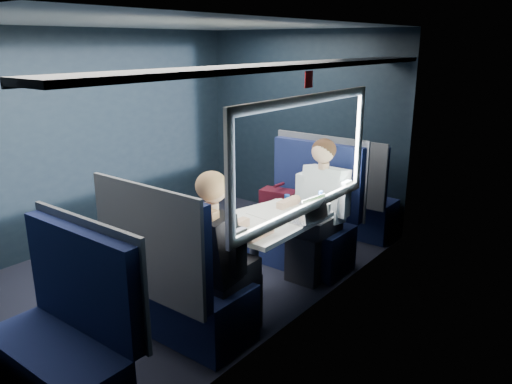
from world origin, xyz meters
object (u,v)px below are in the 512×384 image
Objects in this scene: seat_row_back at (66,345)px; laptop at (309,214)px; man at (319,202)px; table at (269,228)px; seat_bay_near at (304,221)px; woman at (218,249)px; bottle_small at (320,205)px; seat_row_front at (348,201)px; cup at (327,208)px; seat_bay_far at (178,287)px.

laptop is (0.48, 1.95, 0.39)m from seat_row_back.
man reaches higher than seat_row_back.
seat_bay_near is (-0.20, 0.87, -0.24)m from table.
woman is 0.90m from laptop.
bottle_small reaches higher than table.
cup is (0.48, -1.36, 0.37)m from seat_row_front.
seat_bay_near is 1.09× the size of seat_row_back.
cup is (0.00, 0.28, -0.02)m from laptop.
seat_bay_far is at bearing -111.72° from bottle_small.
man is 4.20× the size of laptop.
seat_row_back is 2.53m from man.
laptop reaches higher than cup.
man is 1.00× the size of woman.
seat_bay_near is 5.74× the size of bottle_small.
cup is at bearing -40.98° from seat_bay_near.
table is 0.54m from cup.
seat_row_front reaches higher than cup.
seat_bay_far is 0.92m from seat_row_back.
laptop is 3.69× the size of cup.
seat_row_back is 2.32m from cup.
seat_bay_far is 0.95× the size of woman.
woman is 15.48× the size of cup.
table is 0.76× the size of man.
table is at bearing -95.52° from man.
woman reaches higher than seat_bay_far.
man is 0.35m from cup.
man is (0.25, 1.57, 0.30)m from seat_bay_far.
laptop is (0.48, -1.64, 0.39)m from seat_row_front.
woman is 6.02× the size of bottle_small.
seat_bay_far is 0.95× the size of man.
woman is at bearing -84.30° from seat_row_front.
man reaches higher than seat_bay_near.
seat_row_front is (-0.18, 1.80, -0.25)m from table.
cup is at bearing -48.36° from man.
bottle_small is at bearing -71.87° from seat_row_front.
table is 0.48m from bottle_small.
seat_bay_near is at bearing 90.53° from seat_bay_far.
seat_bay_far is at bearing -90.00° from seat_row_front.
seat_bay_near is 1.63m from woman.
seat_row_front is 13.59× the size of cup.
cup is at bearing 89.41° from laptop.
table is 3.18× the size of laptop.
laptop is at bearing -55.31° from seat_bay_near.
seat_row_back is 2.05m from laptop.
seat_row_front is 1.60m from bottle_small.
seat_bay_far is at bearing -89.47° from seat_bay_near.
seat_bay_near reaches higher than table.
seat_row_back reaches higher than table.
seat_bay_near is at bearing 147.08° from man.
woman reaches higher than table.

